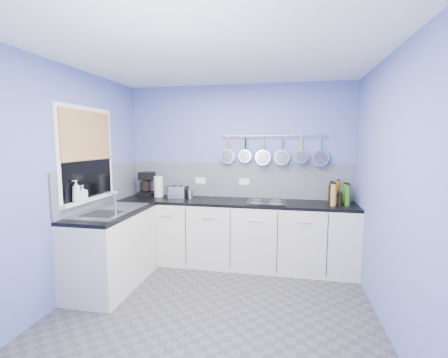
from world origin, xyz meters
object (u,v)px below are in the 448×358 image
(paper_towel, at_px, (159,187))
(soap_bottle_b, at_px, (83,193))
(soap_bottle_a, at_px, (76,191))
(coffee_maker, at_px, (146,184))
(toaster, at_px, (178,192))
(canister, at_px, (190,194))
(hob, at_px, (266,202))

(paper_towel, bearing_deg, soap_bottle_b, -108.67)
(soap_bottle_a, bearing_deg, coffee_maker, 81.65)
(toaster, relative_size, canister, 2.24)
(soap_bottle_b, height_order, toaster, soap_bottle_b)
(soap_bottle_a, relative_size, soap_bottle_b, 1.39)
(soap_bottle_b, height_order, paper_towel, soap_bottle_b)
(coffee_maker, bearing_deg, soap_bottle_a, -91.56)
(toaster, bearing_deg, soap_bottle_b, -127.39)
(soap_bottle_b, distance_m, canister, 1.46)
(paper_towel, distance_m, canister, 0.50)
(soap_bottle_a, bearing_deg, soap_bottle_b, 90.00)
(coffee_maker, height_order, toaster, coffee_maker)
(soap_bottle_b, relative_size, paper_towel, 0.57)
(soap_bottle_a, distance_m, paper_towel, 1.34)
(soap_bottle_a, distance_m, coffee_maker, 1.32)
(paper_towel, xyz_separation_m, toaster, (0.30, -0.03, -0.07))
(hob, bearing_deg, soap_bottle_b, -152.34)
(canister, bearing_deg, coffee_maker, 174.95)
(coffee_maker, distance_m, toaster, 0.52)
(coffee_maker, bearing_deg, hob, 1.23)
(toaster, bearing_deg, paper_towel, 168.60)
(paper_towel, relative_size, canister, 2.59)
(toaster, xyz_separation_m, hob, (1.27, -0.12, -0.08))
(coffee_maker, xyz_separation_m, hob, (1.78, -0.17, -0.17))
(soap_bottle_a, bearing_deg, canister, 54.63)
(paper_towel, height_order, coffee_maker, coffee_maker)
(coffee_maker, relative_size, hob, 0.69)
(soap_bottle_a, distance_m, soap_bottle_b, 0.11)
(coffee_maker, relative_size, toaster, 1.36)
(soap_bottle_b, bearing_deg, canister, 52.30)
(soap_bottle_a, xyz_separation_m, soap_bottle_b, (0.00, 0.10, -0.03))
(hob, bearing_deg, canister, 174.12)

